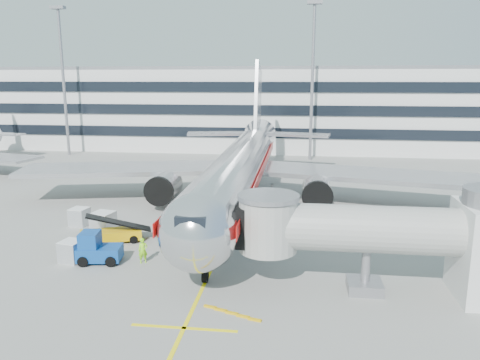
# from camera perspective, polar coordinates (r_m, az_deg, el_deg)

# --- Properties ---
(ground) EXTENTS (180.00, 180.00, 0.00)m
(ground) POSITION_cam_1_polar(r_m,az_deg,el_deg) (39.72, -1.97, -7.56)
(ground) COLOR gray
(ground) RESTS_ON ground
(lead_in_line) EXTENTS (0.25, 70.00, 0.01)m
(lead_in_line) POSITION_cam_1_polar(r_m,az_deg,el_deg) (49.15, -0.12, -3.63)
(lead_in_line) COLOR yellow
(lead_in_line) RESTS_ON ground
(stop_bar) EXTENTS (6.00, 0.25, 0.01)m
(stop_bar) POSITION_cam_1_polar(r_m,az_deg,el_deg) (27.23, -6.85, -17.48)
(stop_bar) COLOR yellow
(stop_bar) RESTS_ON ground
(main_jet) EXTENTS (50.95, 48.70, 16.06)m
(main_jet) POSITION_cam_1_polar(r_m,az_deg,el_deg) (49.84, 0.12, 1.60)
(main_jet) COLOR silver
(main_jet) RESTS_ON ground
(jet_bridge) EXTENTS (17.80, 4.50, 7.00)m
(jet_bridge) POSITION_cam_1_polar(r_m,az_deg,el_deg) (31.06, 18.38, -6.39)
(jet_bridge) COLOR silver
(jet_bridge) RESTS_ON ground
(terminal) EXTENTS (150.00, 24.25, 15.60)m
(terminal) POSITION_cam_1_polar(r_m,az_deg,el_deg) (95.19, 3.58, 8.85)
(terminal) COLOR silver
(terminal) RESTS_ON ground
(light_mast_west) EXTENTS (2.40, 1.20, 25.45)m
(light_mast_west) POSITION_cam_1_polar(r_m,az_deg,el_deg) (88.91, -20.81, 12.41)
(light_mast_west) COLOR gray
(light_mast_west) RESTS_ON ground
(light_mast_centre) EXTENTS (2.40, 1.20, 25.45)m
(light_mast_centre) POSITION_cam_1_polar(r_m,az_deg,el_deg) (78.92, 8.85, 13.16)
(light_mast_centre) COLOR gray
(light_mast_centre) RESTS_ON ground
(belt_loader) EXTENTS (5.33, 3.53, 2.51)m
(belt_loader) POSITION_cam_1_polar(r_m,az_deg,el_deg) (40.95, -15.45, -6.34)
(belt_loader) COLOR #DEA809
(belt_loader) RESTS_ON ground
(baggage_tug) EXTENTS (3.37, 2.39, 2.37)m
(baggage_tug) POSITION_cam_1_polar(r_m,az_deg,el_deg) (36.78, -17.06, -8.07)
(baggage_tug) COLOR navy
(baggage_tug) RESTS_ON ground
(cargo_container_left) EXTENTS (1.75, 1.75, 1.65)m
(cargo_container_left) POSITION_cam_1_polar(r_m,az_deg,el_deg) (46.34, -18.97, -4.25)
(cargo_container_left) COLOR silver
(cargo_container_left) RESTS_ON ground
(cargo_container_right) EXTENTS (2.11, 2.11, 1.88)m
(cargo_container_right) POSITION_cam_1_polar(r_m,az_deg,el_deg) (43.47, -16.33, -4.99)
(cargo_container_right) COLOR silver
(cargo_container_right) RESTS_ON ground
(cargo_container_front) EXTENTS (1.78, 1.78, 1.61)m
(cargo_container_front) POSITION_cam_1_polar(r_m,az_deg,el_deg) (37.64, -19.83, -8.15)
(cargo_container_front) COLOR silver
(cargo_container_front) RESTS_ON ground
(ramp_worker) EXTENTS (0.83, 0.73, 1.92)m
(ramp_worker) POSITION_cam_1_polar(r_m,az_deg,el_deg) (35.87, -11.75, -8.42)
(ramp_worker) COLOR #8BEC18
(ramp_worker) RESTS_ON ground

